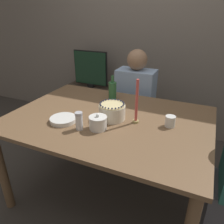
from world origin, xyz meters
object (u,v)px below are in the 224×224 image
Objects in this scene: candle at (137,105)px; bottle at (113,90)px; sugar_bowl at (98,123)px; cake at (112,111)px; tv_monitor at (90,69)px; sugar_shaker at (79,121)px; person_man_blue_shirt at (135,110)px.

bottle is (-0.35, 0.36, -0.05)m from candle.
sugar_bowl is 0.58m from bottle.
cake is 0.19m from sugar_bowl.
bottle reaches higher than sugar_bowl.
cake is 0.61× the size of candle.
candle is 0.67× the size of tv_monitor.
tv_monitor is at bearing 116.50° from sugar_shaker.
person_man_blue_shirt is at bearing 108.58° from candle.
candle is at bearing 5.31° from cake.
sugar_shaker is (-0.12, -0.06, 0.02)m from sugar_bowl.
cake is 0.41m from bottle.
sugar_bowl is at bearing -97.14° from cake.
sugar_bowl is 0.11× the size of person_man_blue_shirt.
sugar_shaker is at bearing -119.85° from cake.
person_man_blue_shirt reaches higher than candle.
sugar_shaker is 0.11× the size of person_man_blue_shirt.
person_man_blue_shirt is 2.39× the size of tv_monitor.
tv_monitor is (-0.81, 1.34, -0.01)m from sugar_bowl.
candle is 0.28× the size of person_man_blue_shirt.
person_man_blue_shirt is (-0.06, 0.76, -0.32)m from cake.
person_man_blue_shirt reaches higher than tv_monitor.
candle is (0.21, 0.20, 0.09)m from sugar_bowl.
bottle is 0.45× the size of tv_monitor.
person_man_blue_shirt is (0.10, 0.39, -0.35)m from bottle.
tv_monitor is (-1.02, 1.14, -0.10)m from candle.
candle is 1.50× the size of bottle.
bottle is at bearing 104.06° from sugar_bowl.
bottle is 1.03m from tv_monitor.
tv_monitor is at bearing 132.00° from candle.
candle reaches higher than sugar_shaker.
person_man_blue_shirt is (-0.25, 0.75, -0.40)m from candle.
tv_monitor is at bearing 121.24° from sugar_bowl.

